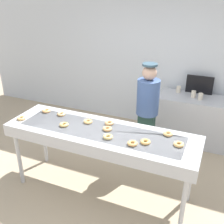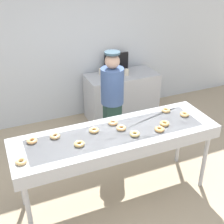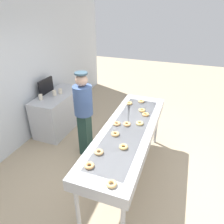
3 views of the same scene
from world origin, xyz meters
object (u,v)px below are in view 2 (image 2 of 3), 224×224
object	(u,v)px
glazed_donut_3	(94,130)
glazed_donut_10	(165,124)
prep_counter	(122,96)
paper_cup_2	(101,72)
fryer_conveyor	(117,138)
glazed_donut_2	(79,144)
glazed_donut_5	(55,136)
glazed_donut_11	(159,129)
worker_baker	(112,99)
glazed_donut_0	(121,128)
glazed_donut_1	(32,141)
paper_cup_0	(127,72)
glazed_donut_4	(135,134)
paper_cup_1	(119,72)
glazed_donut_9	(113,123)
glazed_donut_6	(185,114)
glazed_donut_7	(21,162)
glazed_donut_8	(166,110)
menu_display	(116,62)

from	to	relation	value
glazed_donut_3	glazed_donut_10	world-z (taller)	same
prep_counter	paper_cup_2	world-z (taller)	paper_cup_2
fryer_conveyor	glazed_donut_2	bearing A→B (deg)	-170.83
glazed_donut_5	glazed_donut_11	xyz separation A→B (m)	(1.19, -0.34, 0.00)
worker_baker	prep_counter	distance (m)	1.27
glazed_donut_0	glazed_donut_1	bearing A→B (deg)	172.03
glazed_donut_3	paper_cup_0	world-z (taller)	glazed_donut_3
glazed_donut_4	glazed_donut_11	distance (m)	0.32
glazed_donut_2	paper_cup_1	distance (m)	2.44
glazed_donut_5	paper_cup_2	xyz separation A→B (m)	(1.31, 1.90, -0.08)
glazed_donut_3	glazed_donut_5	size ratio (longest dim) A/B	1.00
glazed_donut_0	glazed_donut_1	world-z (taller)	same
glazed_donut_0	glazed_donut_9	distance (m)	0.16
fryer_conveyor	worker_baker	size ratio (longest dim) A/B	1.51
glazed_donut_1	glazed_donut_0	bearing A→B (deg)	-7.97
glazed_donut_6	glazed_donut_10	size ratio (longest dim) A/B	1.00
worker_baker	paper_cup_1	size ratio (longest dim) A/B	14.20
glazed_donut_2	glazed_donut_5	xyz separation A→B (m)	(-0.21, 0.26, 0.00)
worker_baker	glazed_donut_4	bearing A→B (deg)	77.26
glazed_donut_1	paper_cup_0	bearing A→B (deg)	40.21
glazed_donut_5	glazed_donut_7	xyz separation A→B (m)	(-0.43, -0.33, 0.00)
glazed_donut_11	prep_counter	size ratio (longest dim) A/B	0.09
glazed_donut_5	glazed_donut_6	xyz separation A→B (m)	(1.68, -0.15, 0.00)
glazed_donut_0	glazed_donut_7	size ratio (longest dim) A/B	1.00
glazed_donut_8	paper_cup_0	world-z (taller)	glazed_donut_8
glazed_donut_1	glazed_donut_10	size ratio (longest dim) A/B	1.00
glazed_donut_5	glazed_donut_1	bearing A→B (deg)	178.17
glazed_donut_0	paper_cup_0	xyz separation A→B (m)	(0.94, 1.82, -0.08)
paper_cup_1	glazed_donut_2	bearing A→B (deg)	-124.47
glazed_donut_2	glazed_donut_10	xyz separation A→B (m)	(1.10, 0.01, 0.00)
glazed_donut_1	paper_cup_2	bearing A→B (deg)	50.29
prep_counter	paper_cup_1	size ratio (longest dim) A/B	11.33
glazed_donut_4	menu_display	world-z (taller)	menu_display
fryer_conveyor	glazed_donut_5	xyz separation A→B (m)	(-0.70, 0.18, 0.10)
fryer_conveyor	glazed_donut_3	bearing A→B (deg)	152.67
glazed_donut_3	paper_cup_2	xyz separation A→B (m)	(0.85, 1.95, -0.08)
glazed_donut_2	paper_cup_2	world-z (taller)	glazed_donut_2
glazed_donut_11	paper_cup_2	world-z (taller)	glazed_donut_11
menu_display	worker_baker	bearing A→B (deg)	-116.21
glazed_donut_7	glazed_donut_11	distance (m)	1.62
glazed_donut_1	glazed_donut_8	world-z (taller)	same
glazed_donut_5	glazed_donut_6	bearing A→B (deg)	-5.23
glazed_donut_0	worker_baker	xyz separation A→B (m)	(0.27, 0.89, -0.06)
glazed_donut_0	worker_baker	world-z (taller)	worker_baker
fryer_conveyor	glazed_donut_7	xyz separation A→B (m)	(-1.13, -0.15, 0.10)
glazed_donut_3	prep_counter	xyz separation A→B (m)	(1.20, 1.80, -0.56)
glazed_donut_2	worker_baker	bearing A→B (deg)	50.69
glazed_donut_9	glazed_donut_8	bearing A→B (deg)	1.51
glazed_donut_8	prep_counter	world-z (taller)	glazed_donut_8
glazed_donut_1	glazed_donut_10	bearing A→B (deg)	-9.38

